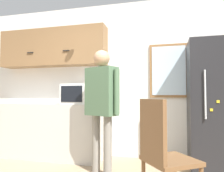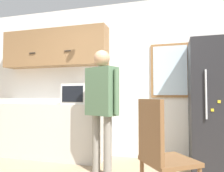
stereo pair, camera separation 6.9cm
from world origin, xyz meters
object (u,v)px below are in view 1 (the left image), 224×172
at_px(person, 102,98).
at_px(refrigerator, 218,105).
at_px(chair, 162,149).
at_px(microwave, 79,94).

bearing_deg(person, refrigerator, 44.62).
height_order(person, chair, person).
bearing_deg(microwave, refrigerator, 1.76).
height_order(microwave, refrigerator, refrigerator).
bearing_deg(refrigerator, chair, -120.53).
distance_m(microwave, person, 0.75).
distance_m(microwave, chair, 1.89).
bearing_deg(person, microwave, 160.82).
xyz_separation_m(microwave, chair, (1.35, -1.21, -0.54)).
xyz_separation_m(microwave, person, (0.54, -0.52, -0.06)).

